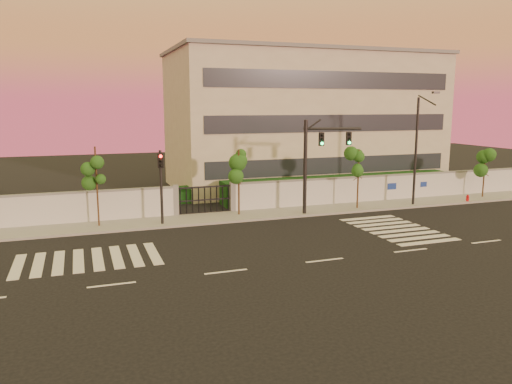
# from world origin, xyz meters

# --- Properties ---
(ground) EXTENTS (120.00, 120.00, 0.00)m
(ground) POSITION_xyz_m (0.00, 0.00, 0.00)
(ground) COLOR black
(ground) RESTS_ON ground
(sidewalk) EXTENTS (60.00, 3.00, 0.15)m
(sidewalk) POSITION_xyz_m (0.00, 10.50, 0.07)
(sidewalk) COLOR gray
(sidewalk) RESTS_ON ground
(perimeter_wall) EXTENTS (60.00, 0.36, 2.20)m
(perimeter_wall) POSITION_xyz_m (0.10, 12.00, 1.07)
(perimeter_wall) COLOR silver
(perimeter_wall) RESTS_ON ground
(hedge_row) EXTENTS (41.00, 4.25, 1.80)m
(hedge_row) POSITION_xyz_m (1.17, 14.74, 0.82)
(hedge_row) COLOR #123710
(hedge_row) RESTS_ON ground
(institutional_building) EXTENTS (24.40, 12.40, 12.25)m
(institutional_building) POSITION_xyz_m (9.00, 21.99, 6.16)
(institutional_building) COLOR #B4AD98
(institutional_building) RESTS_ON ground
(road_markings) EXTENTS (57.00, 7.62, 0.02)m
(road_markings) POSITION_xyz_m (-1.58, 3.76, 0.01)
(road_markings) COLOR silver
(road_markings) RESTS_ON ground
(street_tree_c) EXTENTS (1.30, 1.04, 5.02)m
(street_tree_c) POSITION_xyz_m (-10.03, 10.55, 3.69)
(street_tree_c) COLOR #382314
(street_tree_c) RESTS_ON ground
(street_tree_d) EXTENTS (1.48, 1.17, 4.56)m
(street_tree_d) POSITION_xyz_m (-0.93, 10.72, 3.36)
(street_tree_d) COLOR #382314
(street_tree_d) RESTS_ON ground
(street_tree_e) EXTENTS (1.41, 1.12, 4.32)m
(street_tree_e) POSITION_xyz_m (7.79, 9.93, 3.18)
(street_tree_e) COLOR #382314
(street_tree_e) RESTS_ON ground
(street_tree_f) EXTENTS (1.40, 1.11, 3.84)m
(street_tree_f) POSITION_xyz_m (19.74, 10.44, 2.83)
(street_tree_f) COLOR #382314
(street_tree_f) RESTS_ON ground
(traffic_signal_main) EXTENTS (4.08, 1.15, 6.51)m
(traffic_signal_main) POSITION_xyz_m (4.21, 9.51, 4.12)
(traffic_signal_main) COLOR black
(traffic_signal_main) RESTS_ON ground
(traffic_signal_secondary) EXTENTS (0.37, 0.35, 4.74)m
(traffic_signal_secondary) POSITION_xyz_m (-6.28, 9.76, 3.01)
(traffic_signal_secondary) COLOR black
(traffic_signal_secondary) RESTS_ON ground
(streetlight_east) EXTENTS (0.50, 2.02, 8.40)m
(streetlight_east) POSITION_xyz_m (12.41, 9.50, 4.54)
(streetlight_east) COLOR black
(streetlight_east) RESTS_ON ground
(fire_hydrant) EXTENTS (0.26, 0.25, 0.66)m
(fire_hydrant) POSITION_xyz_m (17.14, 9.27, 0.33)
(fire_hydrant) COLOR red
(fire_hydrant) RESTS_ON ground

